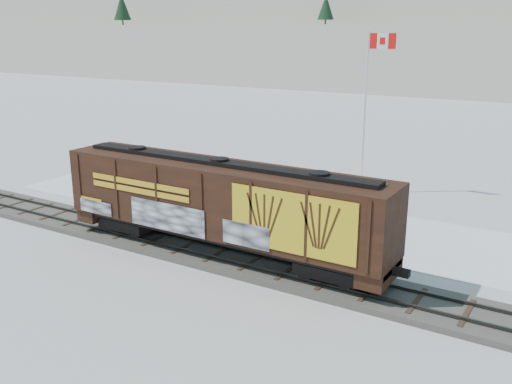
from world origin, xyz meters
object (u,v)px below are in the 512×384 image
Objects in this scene: hopper_railcar at (220,202)px; car_silver at (173,180)px; flagpole at (365,136)px; car_white at (224,204)px; car_dark at (350,228)px.

car_silver is at bearing 139.93° from hopper_railcar.
flagpole is (1.59, 15.07, 1.06)m from hopper_railcar.
flagpole reaches higher than car_white.
car_white is 0.95× the size of car_dark.
car_silver is (-11.53, -6.71, -3.17)m from flagpole.
car_white is 8.34m from car_dark.
flagpole reaches higher than hopper_railcar.
flagpole is 2.59× the size of car_white.
car_white is at bearing -120.56° from flagpole.
flagpole is 2.46× the size of car_dark.
hopper_railcar is at bearing -144.79° from car_silver.
car_silver is 14.63m from car_dark.
car_dark is (8.34, 0.02, -0.05)m from car_white.
car_silver reaches higher than car_white.
flagpole is at bearing 83.99° from hopper_railcar.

